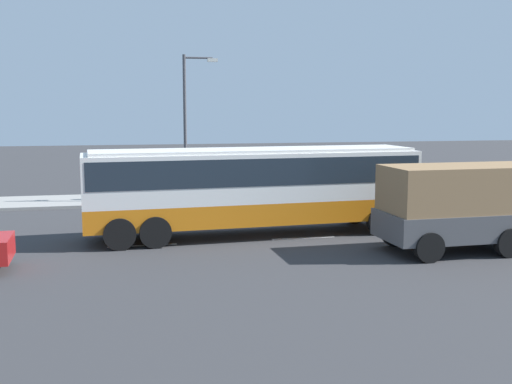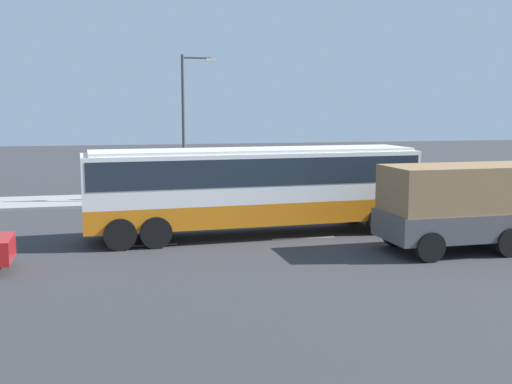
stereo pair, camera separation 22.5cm
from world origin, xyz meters
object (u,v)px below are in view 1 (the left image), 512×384
coach_bus (254,182)px  pedestrian_at_crossing (112,181)px  pedestrian_near_curb (367,174)px  cargo_truck (492,203)px  street_lamp (188,118)px

coach_bus → pedestrian_at_crossing: size_ratio=7.53×
pedestrian_near_curb → coach_bus: bearing=89.5°
cargo_truck → pedestrian_at_crossing: (-12.73, 13.66, -0.48)m
cargo_truck → pedestrian_at_crossing: size_ratio=4.74×
cargo_truck → pedestrian_at_crossing: bearing=131.7°
coach_bus → street_lamp: bearing=97.3°
cargo_truck → pedestrian_at_crossing: cargo_truck is taller
pedestrian_at_crossing → pedestrian_near_curb: bearing=-89.3°
cargo_truck → street_lamp: street_lamp is taller
pedestrian_near_curb → street_lamp: 10.65m
cargo_truck → pedestrian_near_curb: size_ratio=4.58×
pedestrian_near_curb → street_lamp: size_ratio=0.24×
pedestrian_at_crossing → coach_bus: bearing=-150.7°
pedestrian_near_curb → pedestrian_at_crossing: pedestrian_near_curb is taller
coach_bus → pedestrian_near_curb: coach_bus is taller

